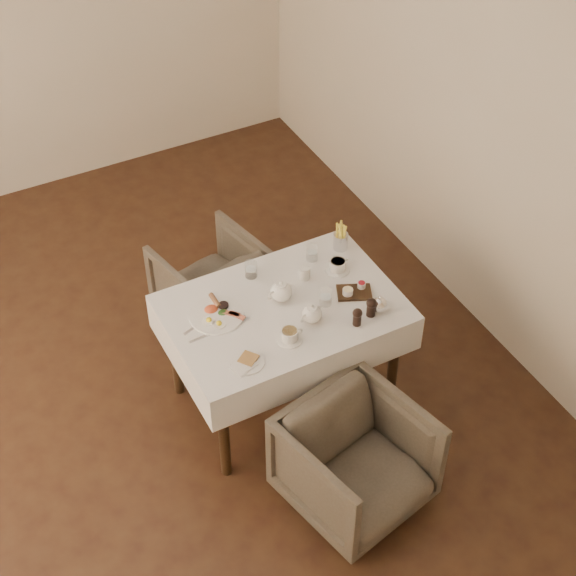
% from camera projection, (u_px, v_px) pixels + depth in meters
% --- Properties ---
extents(table, '(1.28, 0.88, 0.75)m').
position_uv_depth(table, '(283.00, 322.00, 4.93)').
color(table, black).
rests_on(table, ground).
extents(armchair_near, '(0.81, 0.82, 0.63)m').
position_uv_depth(armchair_near, '(356.00, 461.00, 4.62)').
color(armchair_near, '#4A4136').
rests_on(armchair_near, ground).
extents(armchair_far, '(0.73, 0.74, 0.57)m').
position_uv_depth(armchair_far, '(211.00, 281.00, 5.71)').
color(armchair_far, '#4A4136').
rests_on(armchair_far, ground).
extents(breakfast_plate, '(0.30, 0.30, 0.04)m').
position_uv_depth(breakfast_plate, '(217.00, 314.00, 4.80)').
color(breakfast_plate, white).
rests_on(breakfast_plate, table).
extents(side_plate, '(0.19, 0.18, 0.02)m').
position_uv_depth(side_plate, '(247.00, 363.00, 4.53)').
color(side_plate, white).
rests_on(side_plate, table).
extents(teapot_centre, '(0.18, 0.15, 0.14)m').
position_uv_depth(teapot_centre, '(281.00, 291.00, 4.85)').
color(teapot_centre, white).
rests_on(teapot_centre, table).
extents(teapot_front, '(0.18, 0.15, 0.12)m').
position_uv_depth(teapot_front, '(312.00, 313.00, 4.73)').
color(teapot_front, white).
rests_on(teapot_front, table).
extents(creamer, '(0.08, 0.08, 0.08)m').
position_uv_depth(creamer, '(304.00, 273.00, 5.00)').
color(creamer, white).
rests_on(creamer, table).
extents(teacup_near, '(0.14, 0.14, 0.07)m').
position_uv_depth(teacup_near, '(290.00, 335.00, 4.64)').
color(teacup_near, white).
rests_on(teacup_near, table).
extents(teacup_far, '(0.14, 0.14, 0.07)m').
position_uv_depth(teacup_far, '(338.00, 266.00, 5.06)').
color(teacup_far, white).
rests_on(teacup_far, table).
extents(glass_left, '(0.07, 0.07, 0.10)m').
position_uv_depth(glass_left, '(251.00, 269.00, 5.01)').
color(glass_left, silver).
rests_on(glass_left, table).
extents(glass_mid, '(0.09, 0.09, 0.10)m').
position_uv_depth(glass_mid, '(326.00, 297.00, 4.84)').
color(glass_mid, silver).
rests_on(glass_mid, table).
extents(glass_right, '(0.08, 0.08, 0.09)m').
position_uv_depth(glass_right, '(312.00, 253.00, 5.12)').
color(glass_right, silver).
rests_on(glass_right, table).
extents(condiment_board, '(0.23, 0.20, 0.05)m').
position_uv_depth(condiment_board, '(354.00, 291.00, 4.92)').
color(condiment_board, black).
rests_on(condiment_board, table).
extents(pepper_mill_left, '(0.07, 0.07, 0.11)m').
position_uv_depth(pepper_mill_left, '(357.00, 317.00, 4.72)').
color(pepper_mill_left, black).
rests_on(pepper_mill_left, table).
extents(pepper_mill_right, '(0.07, 0.07, 0.12)m').
position_uv_depth(pepper_mill_right, '(371.00, 307.00, 4.77)').
color(pepper_mill_right, black).
rests_on(pepper_mill_right, table).
extents(silver_pot, '(0.10, 0.09, 0.11)m').
position_uv_depth(silver_pot, '(380.00, 304.00, 4.79)').
color(silver_pot, white).
rests_on(silver_pot, table).
extents(fries_cup, '(0.09, 0.09, 0.19)m').
position_uv_depth(fries_cup, '(341.00, 237.00, 5.17)').
color(fries_cup, silver).
rests_on(fries_cup, table).
extents(cutlery_fork, '(0.18, 0.07, 0.00)m').
position_uv_depth(cutlery_fork, '(197.00, 325.00, 4.74)').
color(cutlery_fork, silver).
rests_on(cutlery_fork, table).
extents(cutlery_knife, '(0.19, 0.02, 0.00)m').
position_uv_depth(cutlery_knife, '(205.00, 336.00, 4.68)').
color(cutlery_knife, silver).
rests_on(cutlery_knife, table).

